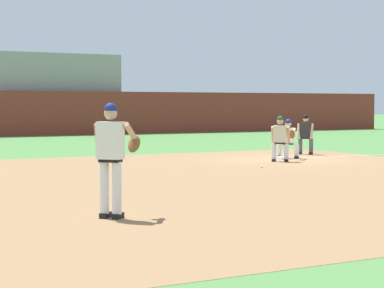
% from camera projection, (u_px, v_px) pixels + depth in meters
% --- Properties ---
extents(ground_plane, '(160.00, 160.00, 0.00)m').
position_uv_depth(ground_plane, '(283.00, 159.00, 24.89)').
color(ground_plane, '#518942').
extents(infield_dirt_patch, '(18.00, 18.00, 0.01)m').
position_uv_depth(infield_dirt_patch, '(227.00, 178.00, 18.45)').
color(infield_dirt_patch, '#9E754C').
rests_on(infield_dirt_patch, ground).
extents(first_base_bag, '(0.38, 0.38, 0.09)m').
position_uv_depth(first_base_bag, '(283.00, 158.00, 24.89)').
color(first_base_bag, white).
rests_on(first_base_bag, ground).
extents(baseball, '(0.07, 0.07, 0.07)m').
position_uv_depth(baseball, '(262.00, 167.00, 21.49)').
color(baseball, white).
rests_on(baseball, ground).
extents(pitcher, '(0.85, 0.56, 1.86)m').
position_uv_depth(pitcher, '(112.00, 153.00, 11.98)').
color(pitcher, black).
rests_on(pitcher, ground).
extents(first_baseman, '(0.75, 1.08, 1.34)m').
position_uv_depth(first_baseman, '(288.00, 137.00, 25.22)').
color(first_baseman, black).
rests_on(first_baseman, ground).
extents(baserunner, '(0.68, 0.66, 1.46)m').
position_uv_depth(baserunner, '(280.00, 137.00, 23.83)').
color(baserunner, black).
rests_on(baserunner, ground).
extents(umpire, '(0.66, 0.68, 1.46)m').
position_uv_depth(umpire, '(306.00, 133.00, 27.28)').
color(umpire, black).
rests_on(umpire, ground).
extents(outfield_wall, '(48.00, 0.50, 2.60)m').
position_uv_depth(outfield_wall, '(63.00, 113.00, 44.05)').
color(outfield_wall, maroon).
rests_on(outfield_wall, ground).
extents(stadium_seating_block, '(8.17, 4.20, 4.90)m').
position_uv_depth(stadium_seating_block, '(48.00, 94.00, 46.52)').
color(stadium_seating_block, gray).
rests_on(stadium_seating_block, ground).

